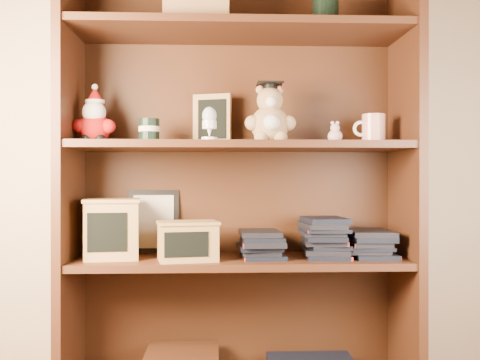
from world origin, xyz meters
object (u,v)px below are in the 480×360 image
object	(u,v)px
bookcase	(239,191)
grad_teddy_bear	(270,119)
treats_box	(112,228)
teacher_mug	(373,129)

from	to	relation	value
bookcase	grad_teddy_bear	world-z (taller)	bookcase
bookcase	treats_box	world-z (taller)	bookcase
bookcase	grad_teddy_bear	xyz separation A→B (m)	(0.11, -0.06, 0.25)
grad_teddy_bear	teacher_mug	xyz separation A→B (m)	(0.36, 0.01, -0.03)
grad_teddy_bear	teacher_mug	world-z (taller)	grad_teddy_bear
teacher_mug	treats_box	size ratio (longest dim) A/B	0.54
bookcase	grad_teddy_bear	bearing A→B (deg)	-28.09
treats_box	bookcase	bearing A→B (deg)	6.70
bookcase	grad_teddy_bear	distance (m)	0.28
grad_teddy_bear	treats_box	world-z (taller)	grad_teddy_bear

